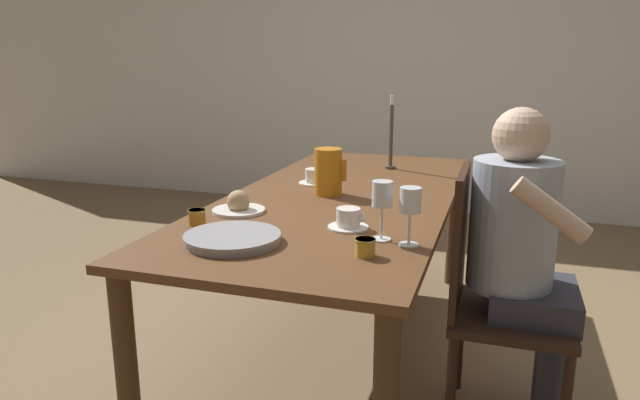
# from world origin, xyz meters

# --- Properties ---
(ground_plane) EXTENTS (20.00, 20.00, 0.00)m
(ground_plane) POSITION_xyz_m (0.00, 0.00, 0.00)
(ground_plane) COLOR #7F6647
(wall_back) EXTENTS (10.00, 0.06, 2.60)m
(wall_back) POSITION_xyz_m (0.00, 2.73, 1.30)
(wall_back) COLOR white
(wall_back) RESTS_ON ground_plane
(dining_table) EXTENTS (0.93, 2.15, 0.76)m
(dining_table) POSITION_xyz_m (0.00, 0.00, 0.67)
(dining_table) COLOR brown
(dining_table) RESTS_ON ground_plane
(chair_person_side) EXTENTS (0.42, 0.42, 0.96)m
(chair_person_side) POSITION_xyz_m (0.65, -0.33, 0.50)
(chair_person_side) COLOR #331E14
(chair_person_side) RESTS_ON ground_plane
(person_seated) EXTENTS (0.39, 0.41, 1.18)m
(person_seated) POSITION_xyz_m (0.74, -0.30, 0.70)
(person_seated) COLOR #33333D
(person_seated) RESTS_ON ground_plane
(red_pitcher) EXTENTS (0.15, 0.12, 0.20)m
(red_pitcher) POSITION_xyz_m (-0.06, -0.03, 0.86)
(red_pitcher) COLOR orange
(red_pitcher) RESTS_ON dining_table
(wine_glass_water) EXTENTS (0.07, 0.07, 0.20)m
(wine_glass_water) POSITION_xyz_m (0.30, -0.58, 0.90)
(wine_glass_water) COLOR white
(wine_glass_water) RESTS_ON dining_table
(wine_glass_juice) EXTENTS (0.07, 0.07, 0.19)m
(wine_glass_juice) POSITION_xyz_m (0.39, -0.61, 0.89)
(wine_glass_juice) COLOR white
(wine_glass_juice) RESTS_ON dining_table
(teacup_near_person) EXTENTS (0.14, 0.14, 0.07)m
(teacup_near_person) POSITION_xyz_m (0.16, -0.49, 0.79)
(teacup_near_person) COLOR white
(teacup_near_person) RESTS_ON dining_table
(teacup_across) EXTENTS (0.14, 0.14, 0.07)m
(teacup_across) POSITION_xyz_m (-0.19, 0.16, 0.79)
(teacup_across) COLOR white
(teacup_across) RESTS_ON dining_table
(serving_tray) EXTENTS (0.31, 0.31, 0.03)m
(serving_tray) POSITION_xyz_m (-0.15, -0.76, 0.77)
(serving_tray) COLOR #9E9EA3
(serving_tray) RESTS_ON dining_table
(bread_plate) EXTENTS (0.20, 0.20, 0.09)m
(bread_plate) POSITION_xyz_m (-0.30, -0.41, 0.78)
(bread_plate) COLOR white
(bread_plate) RESTS_ON dining_table
(jam_jar_amber) EXTENTS (0.06, 0.06, 0.05)m
(jam_jar_amber) POSITION_xyz_m (-0.37, -0.61, 0.79)
(jam_jar_amber) COLOR #C67A1E
(jam_jar_amber) RESTS_ON dining_table
(jam_jar_red) EXTENTS (0.06, 0.06, 0.05)m
(jam_jar_red) POSITION_xyz_m (0.28, -0.75, 0.79)
(jam_jar_red) COLOR gold
(jam_jar_red) RESTS_ON dining_table
(candlestick_tall) EXTENTS (0.06, 0.06, 0.39)m
(candlestick_tall) POSITION_xyz_m (0.08, 0.65, 0.92)
(candlestick_tall) COLOR #4C4238
(candlestick_tall) RESTS_ON dining_table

